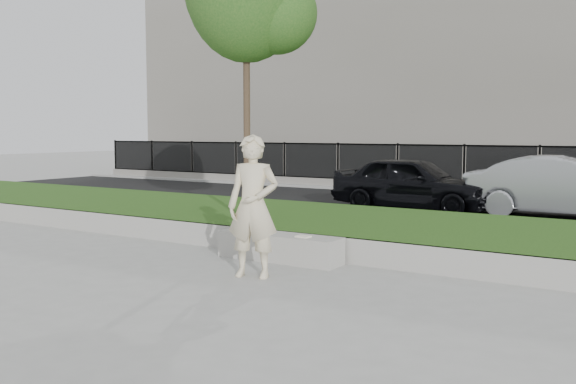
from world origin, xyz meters
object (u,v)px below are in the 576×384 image
Objects in this scene: car_silver at (564,187)px; stone_bench at (280,247)px; car_dark at (412,183)px; book at (303,236)px; man at (253,206)px.

stone_bench is at bearing 153.19° from car_silver.
car_dark is 3.47m from car_silver.
car_silver is at bearing -81.56° from car_dark.
man is at bearing -95.22° from book.
stone_bench is 9.71× the size of book.
man is 0.49× the size of car_dark.
stone_bench is 0.48× the size of car_silver.
car_silver is at bearing 74.60° from book.
man is 0.46× the size of car_silver.
book is 0.05× the size of car_dark.
book is 6.95m from car_dark.
book is (0.47, -0.07, 0.22)m from stone_bench.
man reaches higher than stone_bench.
man is at bearing -74.60° from stone_bench.
man is (0.31, -1.14, 0.78)m from stone_bench.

